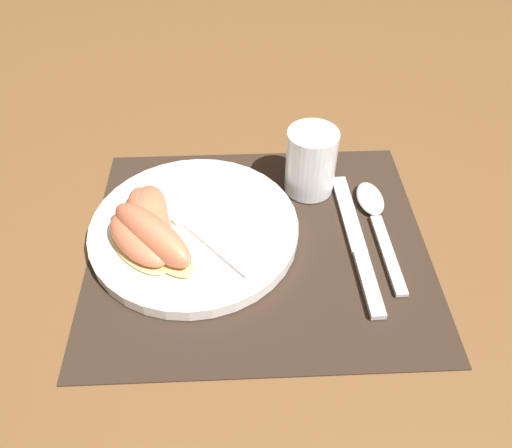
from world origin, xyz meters
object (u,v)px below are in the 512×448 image
object	(u,v)px
fork	(190,224)
citrus_wedge_2	(140,241)
plate	(195,229)
citrus_wedge_3	(152,237)
knife	(357,243)
citrus_wedge_0	(148,216)
juice_glass	(310,165)
spoon	(375,212)
citrus_wedge_1	(150,224)

from	to	relation	value
fork	citrus_wedge_2	xyz separation A→B (m)	(-0.05, -0.04, 0.01)
plate	citrus_wedge_2	xyz separation A→B (m)	(-0.06, -0.04, 0.02)
fork	citrus_wedge_3	distance (m)	0.06
knife	citrus_wedge_0	world-z (taller)	citrus_wedge_0
juice_glass	spoon	bearing A→B (deg)	-35.79
citrus_wedge_3	plate	bearing A→B (deg)	40.23
citrus_wedge_0	citrus_wedge_2	distance (m)	0.04
citrus_wedge_1	citrus_wedge_3	xyz separation A→B (m)	(0.01, -0.03, 0.01)
spoon	citrus_wedge_0	world-z (taller)	citrus_wedge_0
juice_glass	citrus_wedge_3	world-z (taller)	juice_glass
spoon	juice_glass	bearing A→B (deg)	144.21
juice_glass	fork	size ratio (longest dim) A/B	0.59
citrus_wedge_1	juice_glass	bearing A→B (deg)	24.42
fork	citrus_wedge_2	bearing A→B (deg)	-146.44
spoon	citrus_wedge_0	bearing A→B (deg)	-175.75
juice_glass	citrus_wedge_2	world-z (taller)	juice_glass
citrus_wedge_2	knife	bearing A→B (deg)	2.35
juice_glass	citrus_wedge_0	distance (m)	0.22
knife	citrus_wedge_0	size ratio (longest dim) A/B	2.14
fork	citrus_wedge_1	distance (m)	0.05
juice_glass	citrus_wedge_2	bearing A→B (deg)	-150.80
fork	citrus_wedge_2	distance (m)	0.07
citrus_wedge_3	juice_glass	bearing A→B (deg)	31.07
spoon	citrus_wedge_1	xyz separation A→B (m)	(-0.28, -0.03, 0.03)
knife	citrus_wedge_0	distance (m)	0.25
plate	citrus_wedge_1	world-z (taller)	citrus_wedge_1
plate	citrus_wedge_1	bearing A→B (deg)	-167.54
plate	citrus_wedge_1	distance (m)	0.06
juice_glass	plate	bearing A→B (deg)	-151.99
plate	fork	world-z (taller)	fork
fork	citrus_wedge_3	xyz separation A→B (m)	(-0.04, -0.04, 0.02)
plate	citrus_wedge_2	distance (m)	0.07
juice_glass	citrus_wedge_0	world-z (taller)	juice_glass
spoon	citrus_wedge_3	distance (m)	0.28
citrus_wedge_2	citrus_wedge_3	distance (m)	0.02
knife	citrus_wedge_1	xyz separation A→B (m)	(-0.25, 0.02, 0.03)
citrus_wedge_2	citrus_wedge_1	bearing A→B (deg)	71.52
plate	citrus_wedge_0	bearing A→B (deg)	177.28
knife	citrus_wedge_3	xyz separation A→B (m)	(-0.24, -0.01, 0.03)
plate	citrus_wedge_3	world-z (taller)	citrus_wedge_3
citrus_wedge_0	citrus_wedge_2	world-z (taller)	same
citrus_wedge_1	spoon	bearing A→B (deg)	7.06
fork	spoon	bearing A→B (deg)	6.02
fork	citrus_wedge_2	size ratio (longest dim) A/B	1.37
spoon	fork	distance (m)	0.23
citrus_wedge_3	citrus_wedge_0	bearing A→B (deg)	103.53
knife	spoon	bearing A→B (deg)	57.61
juice_glass	spoon	size ratio (longest dim) A/B	0.48
spoon	citrus_wedge_2	distance (m)	0.29
knife	citrus_wedge_3	size ratio (longest dim) A/B	1.86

